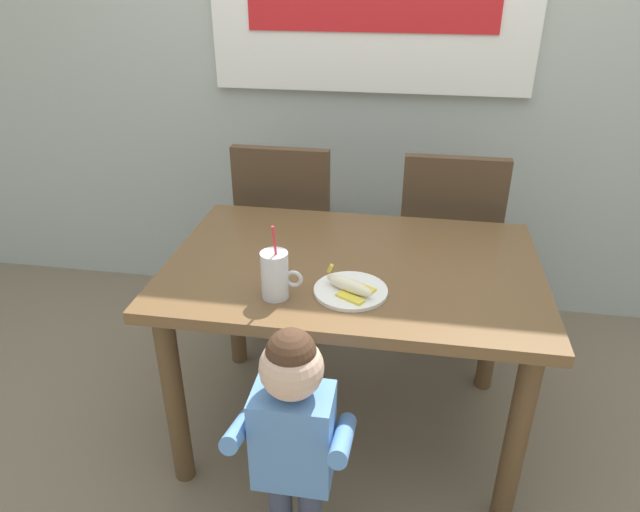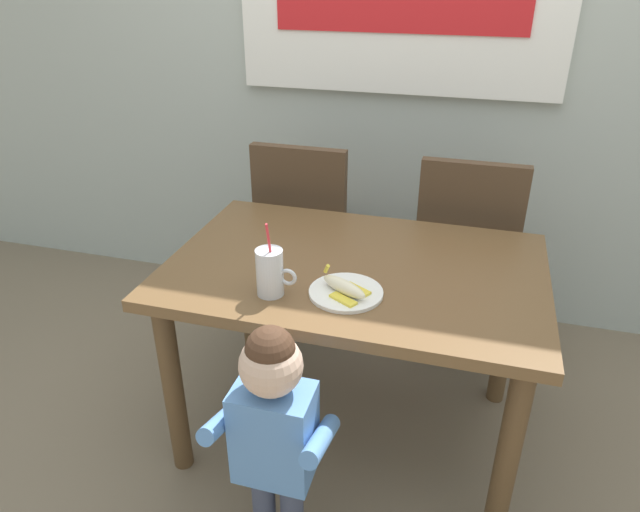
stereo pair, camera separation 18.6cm
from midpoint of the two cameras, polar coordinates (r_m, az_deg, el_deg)
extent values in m
plane|color=#7A6B56|center=(2.39, 5.33, -16.69)|extent=(24.00, 24.00, 0.00)
cube|color=#ADB7B2|center=(2.79, 11.38, 22.73)|extent=(6.40, 0.12, 2.90)
cube|color=white|center=(2.72, 10.01, 22.72)|extent=(1.44, 0.04, 0.68)
cube|color=red|center=(2.69, 9.95, 22.69)|extent=(1.10, 0.01, 0.16)
cube|color=brown|center=(1.96, 6.24, -1.42)|extent=(1.26, 0.84, 0.04)
cylinder|color=brown|center=(2.05, -11.82, -12.89)|extent=(0.07, 0.07, 0.70)
cylinder|color=brown|center=(1.91, 20.96, -18.27)|extent=(0.07, 0.07, 0.70)
cylinder|color=brown|center=(2.55, -5.01, -3.46)|extent=(0.07, 0.07, 0.70)
cylinder|color=brown|center=(2.44, 20.18, -6.93)|extent=(0.07, 0.07, 0.70)
cube|color=#4C3826|center=(2.79, 1.14, 1.82)|extent=(0.44, 0.44, 0.06)
cube|color=#4C3826|center=(2.50, 0.02, 5.47)|extent=(0.42, 0.05, 0.48)
cylinder|color=black|center=(3.03, 5.50, -1.21)|extent=(0.04, 0.04, 0.42)
cylinder|color=black|center=(3.11, -1.38, -0.29)|extent=(0.04, 0.04, 0.42)
cylinder|color=black|center=(2.71, 3.96, -4.94)|extent=(0.04, 0.04, 0.42)
cylinder|color=black|center=(2.79, -3.69, -3.79)|extent=(0.04, 0.04, 0.42)
cube|color=#4C3826|center=(2.72, 16.08, -0.11)|extent=(0.44, 0.44, 0.06)
cube|color=#4C3826|center=(2.42, 16.77, 3.44)|extent=(0.42, 0.05, 0.48)
cylinder|color=black|center=(3.01, 19.19, -3.00)|extent=(0.04, 0.04, 0.42)
cylinder|color=black|center=(3.00, 11.99, -2.09)|extent=(0.04, 0.04, 0.42)
cylinder|color=black|center=(2.68, 19.36, -6.99)|extent=(0.04, 0.04, 0.42)
cylinder|color=black|center=(2.67, 11.24, -5.98)|extent=(0.04, 0.04, 0.42)
cylinder|color=#3F4760|center=(1.91, -2.54, -23.81)|extent=(0.07, 0.07, 0.34)
cube|color=#598CD1|center=(1.66, -1.23, -17.27)|extent=(0.22, 0.15, 0.30)
sphere|color=beige|center=(1.51, -1.32, -10.92)|extent=(0.17, 0.17, 0.17)
sphere|color=#472D1E|center=(1.48, -1.34, -9.50)|extent=(0.13, 0.13, 0.13)
cylinder|color=#598CD1|center=(1.66, -6.25, -15.98)|extent=(0.05, 0.24, 0.13)
cylinder|color=#598CD1|center=(1.60, 3.57, -17.93)|extent=(0.05, 0.24, 0.13)
cylinder|color=silver|center=(1.73, -1.96, -1.72)|extent=(0.08, 0.08, 0.15)
cylinder|color=white|center=(1.75, -1.95, -2.57)|extent=(0.07, 0.07, 0.08)
torus|color=silver|center=(1.72, -0.12, -2.20)|extent=(0.06, 0.01, 0.06)
cylinder|color=#E5333F|center=(1.70, -1.80, 0.14)|extent=(0.01, 0.06, 0.22)
cylinder|color=white|center=(1.77, 5.60, -3.71)|extent=(0.23, 0.23, 0.01)
ellipsoid|color=#F4EAC6|center=(1.75, 5.46, -3.14)|extent=(0.17, 0.12, 0.04)
cube|color=yellow|center=(1.72, 5.42, -4.41)|extent=(0.09, 0.07, 0.01)
cube|color=yellow|center=(1.77, 6.72, -3.41)|extent=(0.09, 0.07, 0.01)
cylinder|color=yellow|center=(1.78, 3.68, -1.35)|extent=(0.03, 0.02, 0.03)
camera|label=1|loc=(0.09, -87.14, 1.50)|focal=32.22mm
camera|label=2|loc=(0.09, 92.86, -1.50)|focal=32.22mm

